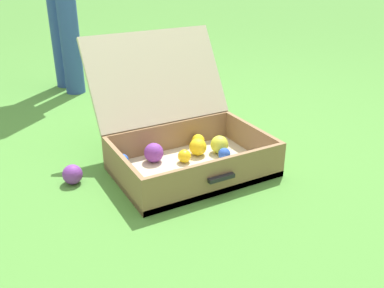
{
  "coord_description": "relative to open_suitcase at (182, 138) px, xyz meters",
  "views": [
    {
      "loc": [
        -0.86,
        -1.47,
        0.86
      ],
      "look_at": [
        -0.09,
        -0.07,
        0.13
      ],
      "focal_mm": 40.13,
      "sensor_mm": 36.0,
      "label": 1
    }
  ],
  "objects": [
    {
      "name": "ground_plane",
      "position": [
        0.08,
        -0.02,
        -0.12
      ],
      "size": [
        16.0,
        16.0,
        0.0
      ],
      "primitive_type": "plane",
      "color": "#4C8C38"
    },
    {
      "name": "open_suitcase",
      "position": [
        0.0,
        0.0,
        0.0
      ],
      "size": [
        0.63,
        0.68,
        0.52
      ],
      "color": "beige",
      "rests_on": "ground"
    },
    {
      "name": "stray_ball_on_grass",
      "position": [
        -0.46,
        0.05,
        -0.08
      ],
      "size": [
        0.08,
        0.08,
        0.08
      ],
      "primitive_type": "sphere",
      "color": "purple",
      "rests_on": "ground"
    }
  ]
}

